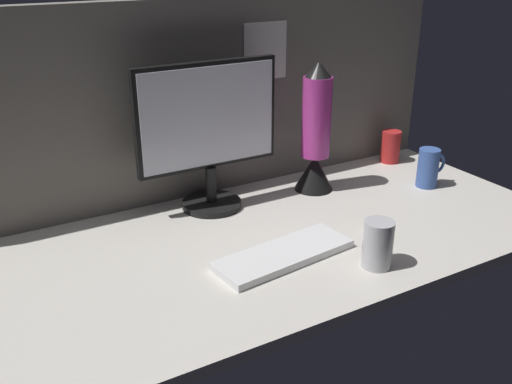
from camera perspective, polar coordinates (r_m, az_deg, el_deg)
ground_plane at (r=157.07cm, az=-0.47°, el=-5.19°), size 180.00×80.00×3.00cm
cubicle_wall_back at (r=177.11cm, az=-6.55°, el=8.94°), size 180.00×5.50×59.84cm
monitor at (r=167.65cm, az=-4.82°, el=6.21°), size 43.66×18.00×43.85cm
keyboard at (r=147.20cm, az=2.77°, el=-6.21°), size 38.21×17.02×2.00cm
mouse at (r=162.26cm, az=11.93°, el=-3.48°), size 7.93×10.74×3.40cm
mug_red_plastic at (r=215.66cm, az=13.20°, el=4.41°), size 6.86×6.86×11.64cm
mug_steel at (r=144.27cm, az=11.99°, el=-5.07°), size 7.47×7.47×12.24cm
mug_ceramic_blue at (r=196.27cm, az=16.74°, el=2.33°), size 10.92×6.80×12.83cm
lava_lamp at (r=183.04cm, az=5.93°, el=5.33°), size 12.63×12.63×41.33cm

